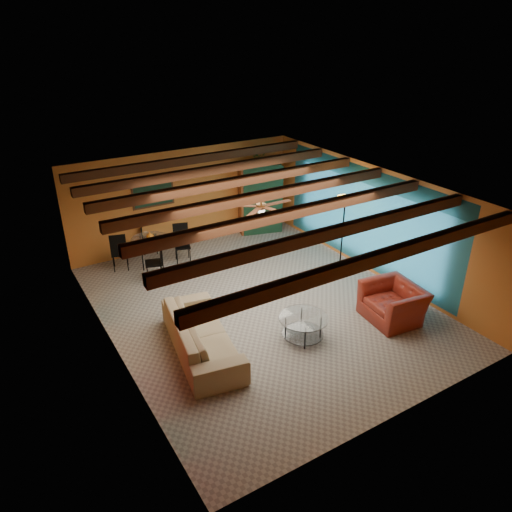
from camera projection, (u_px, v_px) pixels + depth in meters
room at (258, 205)px, 9.90m from camera, size 6.52×8.01×2.71m
sofa at (202, 334)px, 9.20m from camera, size 1.44×2.72×0.76m
armchair at (393, 303)px, 10.21m from camera, size 1.18×1.31×0.78m
coffee_table at (303, 328)px, 9.62m from camera, size 1.20×1.20×0.50m
dining_table at (151, 247)px, 12.42m from camera, size 2.47×2.47×1.03m
armoire at (258, 199)px, 14.27m from camera, size 1.26×0.85×2.02m
floor_lamp at (342, 234)px, 11.98m from camera, size 0.51×0.51×1.97m
ceiling_fan at (261, 206)px, 9.81m from camera, size 1.50×1.50×0.44m
painting at (153, 193)px, 12.74m from camera, size 1.05×0.03×0.65m
potted_plant at (258, 157)px, 13.73m from camera, size 0.50×0.46×0.48m
vase at (149, 225)px, 12.15m from camera, size 0.19×0.19×0.19m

